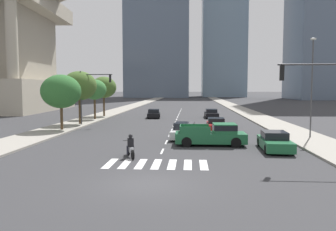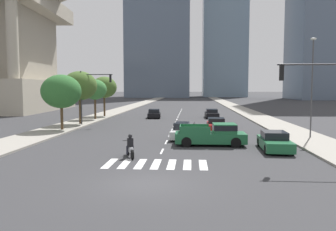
{
  "view_description": "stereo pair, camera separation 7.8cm",
  "coord_description": "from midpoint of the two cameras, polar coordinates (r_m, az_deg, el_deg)",
  "views": [
    {
      "loc": [
        1.93,
        -15.04,
        4.35
      ],
      "look_at": [
        0.0,
        14.07,
        2.0
      ],
      "focal_mm": 36.26,
      "sensor_mm": 36.0,
      "label": 1
    },
    {
      "loc": [
        2.01,
        -15.03,
        4.35
      ],
      "look_at": [
        0.0,
        14.07,
        2.0
      ],
      "focal_mm": 36.26,
      "sensor_mm": 36.0,
      "label": 2
    }
  ],
  "objects": [
    {
      "name": "ground_plane",
      "position": [
        15.78,
        -3.45,
        -11.42
      ],
      "size": [
        800.0,
        800.0,
        0.0
      ],
      "primitive_type": "plane",
      "color": "#333335"
    },
    {
      "name": "sidewalk_east",
      "position": [
        46.32,
        16.37,
        -0.87
      ],
      "size": [
        4.0,
        260.0,
        0.15
      ],
      "primitive_type": "cube",
      "color": "gray",
      "rests_on": "ground"
    },
    {
      "name": "sidewalk_west",
      "position": [
        47.33,
        -13.16,
        -0.69
      ],
      "size": [
        4.0,
        260.0,
        0.15
      ],
      "primitive_type": "cube",
      "color": "gray",
      "rests_on": "ground"
    },
    {
      "name": "crosswalk_near",
      "position": [
        19.69,
        -1.91,
        -8.15
      ],
      "size": [
        5.85,
        2.64,
        0.01
      ],
      "color": "silver",
      "rests_on": "ground"
    },
    {
      "name": "lane_divider_center",
      "position": [
        47.34,
        1.55,
        -0.66
      ],
      "size": [
        0.14,
        50.0,
        0.01
      ],
      "color": "silver",
      "rests_on": "ground"
    },
    {
      "name": "motorcycle_lead",
      "position": [
        21.59,
        -6.29,
        -5.47
      ],
      "size": [
        1.01,
        1.97,
        1.49
      ],
      "rotation": [
        0.0,
        0.0,
        1.94
      ],
      "color": "black",
      "rests_on": "ground"
    },
    {
      "name": "pickup_truck",
      "position": [
        26.14,
        7.78,
        -3.22
      ],
      "size": [
        5.34,
        2.19,
        1.67
      ],
      "rotation": [
        0.0,
        0.0,
        0.01
      ],
      "color": "#1E6038",
      "rests_on": "ground"
    },
    {
      "name": "sedan_green_0",
      "position": [
        25.03,
        17.56,
        -4.22
      ],
      "size": [
        2.06,
        4.66,
        1.31
      ],
      "rotation": [
        0.0,
        0.0,
        -1.62
      ],
      "color": "#1E6038",
      "rests_on": "ground"
    },
    {
      "name": "sedan_black_1",
      "position": [
        50.34,
        7.4,
        0.29
      ],
      "size": [
        1.93,
        4.71,
        1.27
      ],
      "rotation": [
        0.0,
        0.0,
        -1.55
      ],
      "color": "black",
      "rests_on": "ground"
    },
    {
      "name": "sedan_black_2",
      "position": [
        49.89,
        -2.29,
        0.28
      ],
      "size": [
        2.1,
        4.4,
        1.28
      ],
      "rotation": [
        0.0,
        0.0,
        1.65
      ],
      "color": "black",
      "rests_on": "ground"
    },
    {
      "name": "sedan_red_3",
      "position": [
        35.3,
        8.17,
        -1.55
      ],
      "size": [
        2.03,
        4.58,
        1.28
      ],
      "rotation": [
        0.0,
        0.0,
        -1.6
      ],
      "color": "maroon",
      "rests_on": "ground"
    },
    {
      "name": "sedan_white_4",
      "position": [
        29.55,
        2.8,
        -2.65
      ],
      "size": [
        2.31,
        4.78,
        1.36
      ],
      "rotation": [
        0.0,
        0.0,
        -1.67
      ],
      "color": "silver",
      "rests_on": "ground"
    },
    {
      "name": "traffic_signal_near",
      "position": [
        21.04,
        24.95,
        3.79
      ],
      "size": [
        4.51,
        0.28,
        5.93
      ],
      "rotation": [
        0.0,
        0.0,
        3.14
      ],
      "color": "#333335",
      "rests_on": "sidewalk_east"
    },
    {
      "name": "traffic_signal_far",
      "position": [
        40.18,
        -12.56,
        4.47
      ],
      "size": [
        4.02,
        0.28,
        6.17
      ],
      "color": "#333335",
      "rests_on": "sidewalk_west"
    },
    {
      "name": "street_lamp_east",
      "position": [
        31.44,
        23.13,
        5.39
      ],
      "size": [
        0.5,
        0.24,
        8.45
      ],
      "color": "#3F3F42",
      "rests_on": "sidewalk_east"
    },
    {
      "name": "street_tree_nearest",
      "position": [
        36.0,
        -17.45,
        3.87
      ],
      "size": [
        4.0,
        4.0,
        5.58
      ],
      "color": "#4C3823",
      "rests_on": "sidewalk_west"
    },
    {
      "name": "street_tree_second",
      "position": [
        41.38,
        -14.58,
        4.84
      ],
      "size": [
        4.04,
        4.04,
        6.2
      ],
      "color": "#4C3823",
      "rests_on": "sidewalk_west"
    },
    {
      "name": "street_tree_third",
      "position": [
        47.4,
        -12.14,
        4.26
      ],
      "size": [
        3.23,
        3.23,
        5.39
      ],
      "color": "#4C3823",
      "rests_on": "sidewalk_west"
    },
    {
      "name": "street_tree_fourth",
      "position": [
        52.17,
        -10.64,
        4.67
      ],
      "size": [
        3.78,
        3.78,
        5.95
      ],
      "color": "#4C3823",
      "rests_on": "sidewalk_west"
    },
    {
      "name": "office_tower_center_skyline",
      "position": [
        180.03,
        9.45,
        15.31
      ],
      "size": [
        21.35,
        23.38,
        87.32
      ],
      "color": "#7A93A8",
      "rests_on": "ground"
    }
  ]
}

